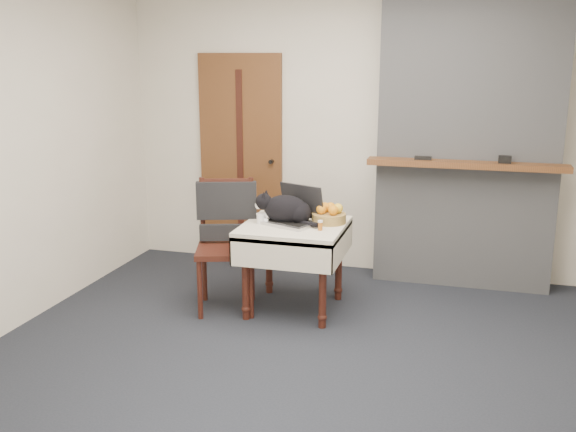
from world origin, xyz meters
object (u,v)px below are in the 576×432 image
Objects in this scene: door at (241,159)px; fruit_basket at (329,215)px; side_table at (294,238)px; laptop at (295,214)px; cat at (287,210)px; pill_bottle at (320,225)px; cream_jar at (261,218)px; chair at (226,226)px.

door is 1.52m from fruit_basket.
laptop is at bearing 100.07° from side_table.
fruit_basket is at bearing 16.33° from cat.
door reaches higher than fruit_basket.
door is at bearing 126.32° from side_table.
door is 1.48m from side_table.
side_table is 0.33m from fruit_basket.
cream_jar is at bearing 171.23° from pill_bottle.
door is 4.05× the size of laptop.
cat reaches higher than pill_bottle.
side_table is 1.58× the size of laptop.
chair is (-0.78, 0.08, -0.08)m from pill_bottle.
cream_jar is (-0.26, -0.05, 0.15)m from side_table.
fruit_basket is 0.82m from chair.
side_table is 0.23m from cat.
door is 3.75× the size of cat.
cream_jar is at bearing -63.77° from door.
laptop is 0.27m from fruit_basket.
door is at bearing 130.40° from pill_bottle.
laptop is 0.30m from pill_bottle.
side_table is 9.74× the size of cream_jar.
pill_bottle is 0.24m from fruit_basket.
fruit_basket is (0.51, 0.17, 0.02)m from cream_jar.
chair reaches higher than laptop.
pill_bottle is 0.79m from chair.
side_table is at bearing -57.37° from laptop.
door is at bearing 120.98° from cat.
cream_jar is 0.08× the size of chair.
cat is at bearing -160.11° from fruit_basket.
door is 7.47× the size of fruit_basket.
pill_bottle is 0.29× the size of fruit_basket.
laptop is at bearing 19.57° from cream_jar.
door is at bearing 86.37° from chair.
laptop is 0.56m from chair.
pill_bottle is at bearing -11.39° from laptop.
laptop is (0.84, -1.10, -0.23)m from door.
chair reaches higher than side_table.
side_table is at bearing -11.53° from cat.
cat reaches higher than fruit_basket.
laptop is at bearing 29.83° from cat.
door is 1.27m from chair.
fruit_basket is at bearing 86.61° from pill_bottle.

